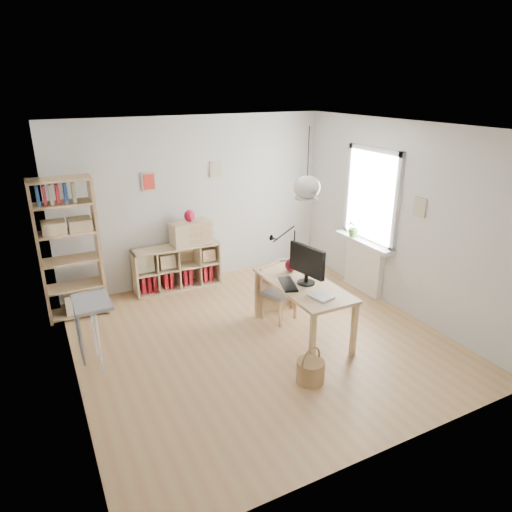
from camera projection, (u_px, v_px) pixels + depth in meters
name	position (u px, v px, depth m)	size (l,w,h in m)	color
ground	(260.00, 339.00, 6.01)	(4.50, 4.50, 0.00)	tan
room_shell	(307.00, 187.00, 5.40)	(4.50, 4.50, 4.50)	silver
window_unit	(372.00, 196.00, 6.89)	(0.07, 1.16, 1.46)	white
radiator	(364.00, 267.00, 7.29)	(0.10, 0.80, 0.80)	white
windowsill	(364.00, 242.00, 7.11)	(0.22, 1.20, 0.06)	white
desk	(303.00, 290.00, 5.88)	(0.70, 1.50, 0.75)	tan
cube_shelf	(175.00, 270.00, 7.43)	(1.40, 0.38, 0.72)	beige
tall_bookshelf	(68.00, 244.00, 6.26)	(0.80, 0.38, 2.00)	tan
side_table	(87.00, 316.00, 5.20)	(0.40, 0.55, 0.85)	gray
chair	(276.00, 289.00, 6.40)	(0.49, 0.49, 0.79)	gray
wicker_basket	(310.00, 370.00, 5.11)	(0.31, 0.31, 0.44)	olive
storage_chest	(295.00, 286.00, 7.13)	(0.73, 0.76, 0.56)	beige
monitor	(307.00, 263.00, 5.75)	(0.23, 0.58, 0.50)	black
keyboard	(288.00, 284.00, 5.79)	(0.17, 0.45, 0.02)	black
task_lamp	(282.00, 243.00, 6.24)	(0.48, 0.18, 0.51)	black
yarn_ball	(291.00, 265.00, 6.20)	(0.17, 0.17, 0.17)	#43090D
paper_tray	(321.00, 296.00, 5.46)	(0.22, 0.27, 0.03)	white
drawer_chest	(191.00, 233.00, 7.30)	(0.65, 0.30, 0.37)	beige
red_vase	(189.00, 216.00, 7.20)	(0.16, 0.16, 0.20)	#A40D28
potted_plant	(354.00, 227.00, 7.24)	(0.27, 0.23, 0.30)	#3D6E29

